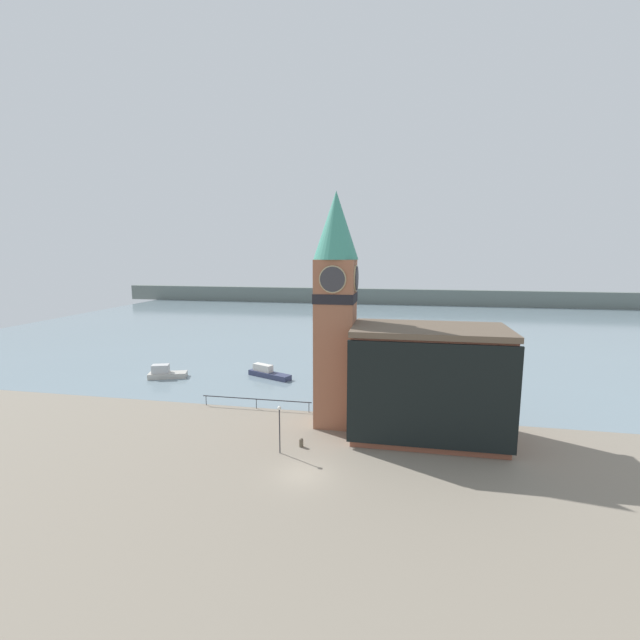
{
  "coord_description": "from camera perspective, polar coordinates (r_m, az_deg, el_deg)",
  "views": [
    {
      "loc": [
        6.8,
        -29.07,
        16.3
      ],
      "look_at": [
        -0.17,
        7.6,
        10.54
      ],
      "focal_mm": 24.0,
      "sensor_mm": 36.0,
      "label": 1
    }
  ],
  "objects": [
    {
      "name": "pier_railing",
      "position": [
        46.72,
        -8.5,
        -10.49
      ],
      "size": [
        12.07,
        0.08,
        1.09
      ],
      "color": "#232328",
      "rests_on": "ground_plane"
    },
    {
      "name": "far_shoreline",
      "position": [
        142.65,
        7.98,
        3.14
      ],
      "size": [
        180.0,
        3.0,
        5.0
      ],
      "color": "slate",
      "rests_on": "water"
    },
    {
      "name": "clock_tower",
      "position": [
        39.91,
        2.1,
        2.12
      ],
      "size": [
        4.15,
        4.15,
        21.95
      ],
      "color": "#935B42",
      "rests_on": "ground_plane"
    },
    {
      "name": "boat_far",
      "position": [
        60.87,
        -19.91,
        -6.66
      ],
      "size": [
        5.2,
        3.29,
        1.81
      ],
      "rotation": [
        0.0,
        0.0,
        0.33
      ],
      "color": "#B7B2A8",
      "rests_on": "water"
    },
    {
      "name": "water",
      "position": [
        103.34,
        6.85,
        -0.36
      ],
      "size": [
        160.0,
        120.0,
        0.0
      ],
      "color": "gray",
      "rests_on": "ground_plane"
    },
    {
      "name": "boat_near",
      "position": [
        58.07,
        -6.99,
        -6.99
      ],
      "size": [
        6.46,
        3.93,
        1.62
      ],
      "rotation": [
        0.0,
        0.0,
        -0.42
      ],
      "color": "#333856",
      "rests_on": "water"
    },
    {
      "name": "pier_building",
      "position": [
        39.52,
        14.19,
        -8.07
      ],
      "size": [
        13.54,
        7.7,
        10.02
      ],
      "color": "brown",
      "rests_on": "ground_plane"
    },
    {
      "name": "mooring_bollard_near",
      "position": [
        37.97,
        -2.52,
        -15.96
      ],
      "size": [
        0.37,
        0.37,
        0.77
      ],
      "color": "brown",
      "rests_on": "ground_plane"
    },
    {
      "name": "ground_plane",
      "position": [
        34.02,
        -2.25,
        -19.86
      ],
      "size": [
        160.0,
        160.0,
        0.0
      ],
      "primitive_type": "plane",
      "color": "gray"
    },
    {
      "name": "lamp_post",
      "position": [
        36.08,
        -5.42,
        -13.2
      ],
      "size": [
        0.32,
        0.32,
        4.06
      ],
      "color": "#2D2D33",
      "rests_on": "ground_plane"
    }
  ]
}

